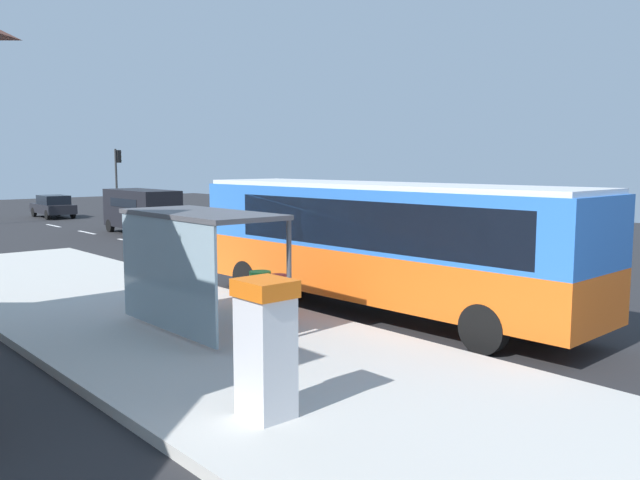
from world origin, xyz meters
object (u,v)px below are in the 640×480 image
at_px(bus, 379,239).
at_px(recycling_bin_red, 278,295).
at_px(ticket_machine, 266,347).
at_px(traffic_light_near_side, 118,172).
at_px(white_van, 142,208).
at_px(bus_shelter, 188,240).
at_px(sedan_near, 53,206).
at_px(recycling_bin_green, 260,291).

height_order(bus, recycling_bin_red, bus).
bearing_deg(ticket_machine, traffic_light_near_side, 68.64).
bearing_deg(traffic_light_near_side, bus, -103.20).
height_order(white_van, recycling_bin_red, white_van).
height_order(white_van, ticket_machine, white_van).
relative_size(white_van, ticket_machine, 2.70).
xyz_separation_m(bus, bus_shelter, (-4.70, 1.00, 0.25)).
bearing_deg(bus, traffic_light_near_side, 76.80).
height_order(white_van, sedan_near, white_van).
relative_size(sedan_near, bus_shelter, 1.12).
distance_m(bus, traffic_light_near_side, 31.63).
xyz_separation_m(traffic_light_near_side, bus_shelter, (-11.92, -29.77, -0.99)).
bearing_deg(recycling_bin_green, bus, -31.41).
relative_size(ticket_machine, bus_shelter, 0.48).
relative_size(recycling_bin_green, bus_shelter, 0.24).
bearing_deg(bus, ticket_machine, -148.71).
relative_size(sedan_near, recycling_bin_green, 4.70).
height_order(ticket_machine, recycling_bin_red, ticket_machine).
height_order(ticket_machine, traffic_light_near_side, traffic_light_near_side).
distance_m(sedan_near, recycling_bin_green, 33.11).
bearing_deg(bus, bus_shelter, 167.97).
height_order(white_van, bus_shelter, bus_shelter).
bearing_deg(ticket_machine, recycling_bin_green, 54.46).
distance_m(white_van, traffic_light_near_side, 10.78).
bearing_deg(recycling_bin_green, recycling_bin_red, -90.00).
height_order(bus, sedan_near, bus).
height_order(recycling_bin_green, bus_shelter, bus_shelter).
height_order(ticket_machine, recycling_bin_green, ticket_machine).
height_order(bus, bus_shelter, bus).
distance_m(traffic_light_near_side, bus_shelter, 32.08).
height_order(bus, traffic_light_near_side, traffic_light_near_side).
relative_size(bus, recycling_bin_green, 11.66).
xyz_separation_m(bus, traffic_light_near_side, (7.22, 30.77, 1.25)).
distance_m(ticket_machine, recycling_bin_green, 6.60).
xyz_separation_m(ticket_machine, recycling_bin_red, (3.83, 4.66, -0.52)).
bearing_deg(bus, recycling_bin_red, 161.77).
bearing_deg(ticket_machine, bus_shelter, 71.56).
xyz_separation_m(sedan_near, recycling_bin_red, (-6.50, -33.16, -0.14)).
height_order(bus, recycling_bin_green, bus).
height_order(recycling_bin_red, bus_shelter, bus_shelter).
relative_size(sedan_near, recycling_bin_red, 4.70).
distance_m(bus, ticket_machine, 7.42).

